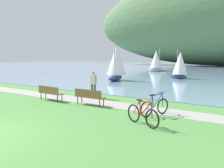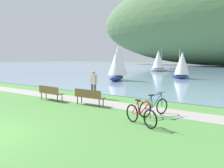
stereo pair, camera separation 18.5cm
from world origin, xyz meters
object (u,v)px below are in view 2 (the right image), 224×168
(bicycle_beside_path, at_px, (141,115))
(sailboat_mid_bay, at_px, (118,63))
(sailboat_nearest_to_shore, at_px, (182,65))
(person_at_shoreline, at_px, (93,83))
(bicycle_leaning_near_bench, at_px, (154,107))
(park_bench_further_along, at_px, (50,92))
(park_bench_near_camera, at_px, (89,96))
(sailboat_far_off, at_px, (159,60))

(bicycle_beside_path, relative_size, sailboat_mid_bay, 0.40)
(sailboat_mid_bay, bearing_deg, sailboat_nearest_to_shore, 50.04)
(person_at_shoreline, height_order, sailboat_mid_bay, sailboat_mid_bay)
(bicycle_leaning_near_bench, distance_m, sailboat_mid_bay, 15.40)
(park_bench_further_along, height_order, sailboat_mid_bay, sailboat_mid_bay)
(park_bench_near_camera, xyz_separation_m, person_at_shoreline, (-1.28, 1.94, 0.46))
(park_bench_further_along, bearing_deg, sailboat_far_off, 101.53)
(sailboat_nearest_to_shore, bearing_deg, sailboat_mid_bay, -129.96)
(park_bench_near_camera, distance_m, sailboat_nearest_to_shore, 17.90)
(bicycle_beside_path, xyz_separation_m, sailboat_nearest_to_shore, (-4.86, 19.50, 1.28))
(park_bench_near_camera, distance_m, sailboat_mid_bay, 13.26)
(bicycle_leaning_near_bench, xyz_separation_m, sailboat_nearest_to_shore, (-4.66, 17.88, 1.28))
(sailboat_mid_bay, relative_size, sailboat_far_off, 1.00)
(person_at_shoreline, bearing_deg, park_bench_near_camera, -56.66)
(bicycle_beside_path, relative_size, person_at_shoreline, 0.97)
(park_bench_further_along, bearing_deg, bicycle_beside_path, -11.62)
(bicycle_beside_path, height_order, sailboat_far_off, sailboat_far_off)
(bicycle_leaning_near_bench, xyz_separation_m, person_at_shoreline, (-5.08, 1.98, 0.58))
(sailboat_nearest_to_shore, bearing_deg, sailboat_far_off, 124.57)
(bicycle_beside_path, bearing_deg, park_bench_near_camera, 157.46)
(bicycle_leaning_near_bench, relative_size, sailboat_far_off, 0.41)
(sailboat_mid_bay, bearing_deg, sailboat_far_off, 99.41)
(sailboat_nearest_to_shore, bearing_deg, person_at_shoreline, -91.54)
(sailboat_far_off, bearing_deg, sailboat_nearest_to_shore, -55.43)
(sailboat_nearest_to_shore, relative_size, sailboat_far_off, 0.84)
(park_bench_near_camera, xyz_separation_m, sailboat_nearest_to_shore, (-0.85, 17.84, 1.16))
(park_bench_further_along, xyz_separation_m, sailboat_nearest_to_shore, (1.96, 18.10, 1.16))
(bicycle_beside_path, bearing_deg, sailboat_mid_bay, 126.51)
(bicycle_leaning_near_bench, bearing_deg, sailboat_nearest_to_shore, 104.59)
(bicycle_beside_path, xyz_separation_m, sailboat_far_off, (-12.88, 31.14, 1.58))
(park_bench_near_camera, xyz_separation_m, sailboat_far_off, (-8.87, 29.48, 1.46))
(park_bench_near_camera, distance_m, bicycle_leaning_near_bench, 3.81)
(park_bench_near_camera, distance_m, person_at_shoreline, 2.37)
(bicycle_beside_path, bearing_deg, person_at_shoreline, 145.71)
(person_at_shoreline, bearing_deg, sailboat_mid_bay, 115.37)
(park_bench_near_camera, distance_m, sailboat_far_off, 30.82)
(sailboat_far_off, bearing_deg, bicycle_leaning_near_bench, -66.76)
(sailboat_mid_bay, distance_m, sailboat_far_off, 17.95)
(park_bench_near_camera, height_order, park_bench_further_along, same)
(bicycle_beside_path, height_order, person_at_shoreline, person_at_shoreline)
(park_bench_further_along, distance_m, sailboat_mid_bay, 12.52)
(park_bench_further_along, distance_m, sailboat_nearest_to_shore, 18.24)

